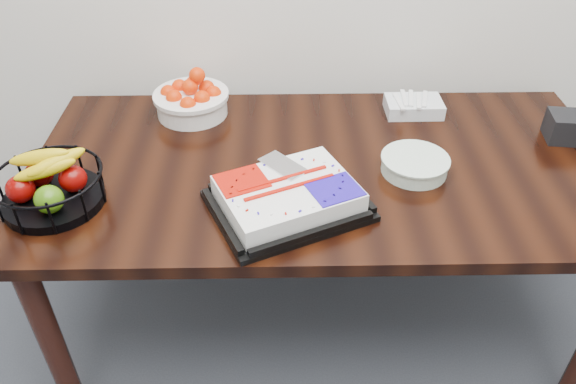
{
  "coord_description": "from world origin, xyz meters",
  "views": [
    {
      "loc": [
        -0.14,
        0.57,
        1.74
      ],
      "look_at": [
        -0.11,
        1.75,
        0.83
      ],
      "focal_mm": 35.0,
      "sensor_mm": 36.0,
      "label": 1
    }
  ],
  "objects_px": {
    "cake_tray": "(288,197)",
    "fruit_basket": "(50,185)",
    "plate_stack": "(415,165)",
    "napkin_box": "(567,127)",
    "tangerine_bowl": "(191,96)",
    "table": "(322,184)"
  },
  "relations": [
    {
      "from": "cake_tray",
      "to": "fruit_basket",
      "type": "relative_size",
      "value": 1.69
    },
    {
      "from": "cake_tray",
      "to": "plate_stack",
      "type": "height_order",
      "value": "cake_tray"
    },
    {
      "from": "plate_stack",
      "to": "napkin_box",
      "type": "xyz_separation_m",
      "value": [
        0.53,
        0.18,
        0.02
      ]
    },
    {
      "from": "cake_tray",
      "to": "fruit_basket",
      "type": "bearing_deg",
      "value": 177.02
    },
    {
      "from": "cake_tray",
      "to": "tangerine_bowl",
      "type": "xyz_separation_m",
      "value": [
        -0.32,
        0.53,
        0.03
      ]
    },
    {
      "from": "table",
      "to": "fruit_basket",
      "type": "height_order",
      "value": "fruit_basket"
    },
    {
      "from": "tangerine_bowl",
      "to": "napkin_box",
      "type": "xyz_separation_m",
      "value": [
        1.24,
        -0.19,
        -0.03
      ]
    },
    {
      "from": "tangerine_bowl",
      "to": "plate_stack",
      "type": "xyz_separation_m",
      "value": [
        0.71,
        -0.36,
        -0.05
      ]
    },
    {
      "from": "cake_tray",
      "to": "napkin_box",
      "type": "distance_m",
      "value": 0.98
    },
    {
      "from": "fruit_basket",
      "to": "napkin_box",
      "type": "distance_m",
      "value": 1.6
    },
    {
      "from": "cake_tray",
      "to": "tangerine_bowl",
      "type": "distance_m",
      "value": 0.62
    },
    {
      "from": "plate_stack",
      "to": "napkin_box",
      "type": "bearing_deg",
      "value": 18.44
    },
    {
      "from": "table",
      "to": "fruit_basket",
      "type": "relative_size",
      "value": 6.1
    },
    {
      "from": "table",
      "to": "tangerine_bowl",
      "type": "xyz_separation_m",
      "value": [
        -0.44,
        0.31,
        0.16
      ]
    },
    {
      "from": "plate_stack",
      "to": "fruit_basket",
      "type": "bearing_deg",
      "value": -172.65
    },
    {
      "from": "fruit_basket",
      "to": "plate_stack",
      "type": "distance_m",
      "value": 1.05
    },
    {
      "from": "table",
      "to": "cake_tray",
      "type": "height_order",
      "value": "cake_tray"
    },
    {
      "from": "tangerine_bowl",
      "to": "fruit_basket",
      "type": "relative_size",
      "value": 0.88
    },
    {
      "from": "cake_tray",
      "to": "plate_stack",
      "type": "bearing_deg",
      "value": 23.6
    },
    {
      "from": "fruit_basket",
      "to": "plate_stack",
      "type": "bearing_deg",
      "value": 7.35
    },
    {
      "from": "tangerine_bowl",
      "to": "cake_tray",
      "type": "bearing_deg",
      "value": -58.58
    },
    {
      "from": "fruit_basket",
      "to": "tangerine_bowl",
      "type": "bearing_deg",
      "value": 56.54
    }
  ]
}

